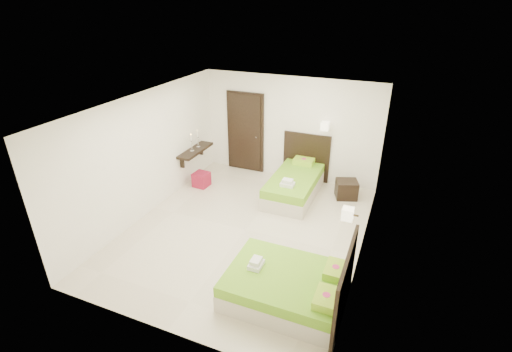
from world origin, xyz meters
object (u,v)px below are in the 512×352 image
at_px(bed_double, 291,286).
at_px(nightstand, 346,189).
at_px(bed_single, 295,183).
at_px(ottoman, 201,179).

distance_m(bed_double, nightstand, 3.64).
xyz_separation_m(bed_double, nightstand, (0.21, 3.64, -0.06)).
distance_m(bed_single, ottoman, 2.34).
distance_m(nightstand, ottoman, 3.53).
bearing_deg(nightstand, bed_single, 174.74).
xyz_separation_m(bed_single, ottoman, (-2.28, -0.49, -0.12)).
bearing_deg(bed_single, ottoman, -167.91).
xyz_separation_m(nightstand, ottoman, (-3.44, -0.79, -0.04)).
bearing_deg(ottoman, nightstand, 12.95).
relative_size(nightstand, ottoman, 1.36).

